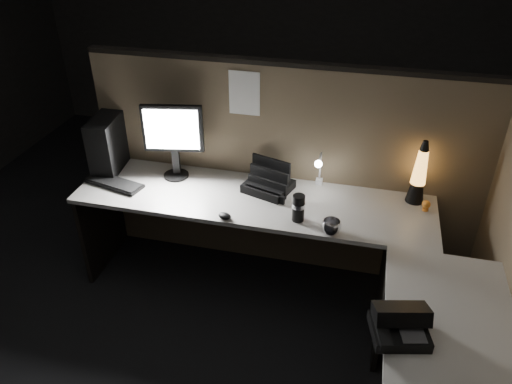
% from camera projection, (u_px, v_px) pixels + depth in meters
% --- Properties ---
extents(floor, '(6.00, 6.00, 0.00)m').
position_uv_depth(floor, '(253.00, 352.00, 3.06)').
color(floor, black).
rests_on(floor, ground).
extents(room_shell, '(6.00, 6.00, 6.00)m').
position_uv_depth(room_shell, '(252.00, 105.00, 2.20)').
color(room_shell, silver).
rests_on(room_shell, ground).
extents(partition_back, '(2.66, 0.06, 1.50)m').
position_uv_depth(partition_back, '(285.00, 173.00, 3.43)').
color(partition_back, brown).
rests_on(partition_back, ground).
extents(desk, '(2.60, 1.60, 0.73)m').
position_uv_depth(desk, '(293.00, 258.00, 2.93)').
color(desk, '#A7A49E').
rests_on(desk, ground).
extents(pc_tower, '(0.20, 0.38, 0.38)m').
position_uv_depth(pc_tower, '(108.00, 143.00, 3.43)').
color(pc_tower, black).
rests_on(pc_tower, desk).
extents(monitor, '(0.40, 0.17, 0.51)m').
position_uv_depth(monitor, '(173.00, 134.00, 3.27)').
color(monitor, black).
rests_on(monitor, desk).
extents(keyboard, '(0.43, 0.23, 0.02)m').
position_uv_depth(keyboard, '(114.00, 183.00, 3.33)').
color(keyboard, black).
rests_on(keyboard, desk).
extents(mouse, '(0.10, 0.08, 0.03)m').
position_uv_depth(mouse, '(225.00, 216.00, 3.00)').
color(mouse, black).
rests_on(mouse, desk).
extents(clip_lamp, '(0.05, 0.19, 0.25)m').
position_uv_depth(clip_lamp, '(319.00, 170.00, 3.21)').
color(clip_lamp, white).
rests_on(clip_lamp, desk).
extents(organizer, '(0.34, 0.32, 0.21)m').
position_uv_depth(organizer, '(269.00, 183.00, 3.26)').
color(organizer, black).
rests_on(organizer, desk).
extents(lava_lamp, '(0.11, 0.11, 0.42)m').
position_uv_depth(lava_lamp, '(419.00, 177.00, 3.07)').
color(lava_lamp, black).
rests_on(lava_lamp, desk).
extents(travel_mug, '(0.08, 0.08, 0.17)m').
position_uv_depth(travel_mug, '(298.00, 208.00, 2.94)').
color(travel_mug, black).
rests_on(travel_mug, desk).
extents(steel_mug, '(0.14, 0.14, 0.09)m').
position_uv_depth(steel_mug, '(331.00, 227.00, 2.85)').
color(steel_mug, silver).
rests_on(steel_mug, desk).
extents(figurine, '(0.05, 0.05, 0.05)m').
position_uv_depth(figurine, '(426.00, 204.00, 3.05)').
color(figurine, orange).
rests_on(figurine, desk).
extents(pinned_paper, '(0.20, 0.00, 0.29)m').
position_uv_depth(pinned_paper, '(244.00, 93.00, 3.15)').
color(pinned_paper, white).
rests_on(pinned_paper, partition_back).
extents(desk_phone, '(0.29, 0.29, 0.15)m').
position_uv_depth(desk_phone, '(399.00, 324.00, 2.22)').
color(desk_phone, black).
rests_on(desk_phone, desk).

